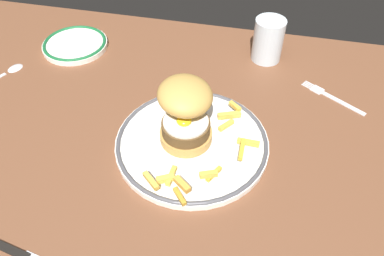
{
  "coord_description": "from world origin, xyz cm",
  "views": [
    {
      "loc": [
        14.4,
        -44.36,
        52.99
      ],
      "look_at": [
        4.29,
        1.27,
        4.6
      ],
      "focal_mm": 35.85,
      "sensor_mm": 36.0,
      "label": 1
    }
  ],
  "objects": [
    {
      "name": "water_glass",
      "position": [
        15.12,
        31.54,
        4.18
      ],
      "size": [
        6.8,
        6.8,
        9.82
      ],
      "color": "silver",
      "rests_on": "ground_plane"
    },
    {
      "name": "dinner_plate",
      "position": [
        4.29,
        1.27,
        0.84
      ],
      "size": [
        27.99,
        27.99,
        1.6
      ],
      "color": "white",
      "rests_on": "ground_plane"
    },
    {
      "name": "side_plate",
      "position": [
        -30.0,
        26.07,
        0.83
      ],
      "size": [
        15.38,
        15.38,
        1.6
      ],
      "color": "white",
      "rests_on": "ground_plane"
    },
    {
      "name": "fries_pile",
      "position": [
        5.75,
        0.19,
        2.5
      ],
      "size": [
        20.0,
        26.3,
        2.94
      ],
      "color": "gold",
      "rests_on": "dinner_plate"
    },
    {
      "name": "ground_plane",
      "position": [
        0.0,
        0.0,
        -2.0
      ],
      "size": [
        127.49,
        85.99,
        4.0
      ],
      "primitive_type": "cube",
      "color": "brown"
    },
    {
      "name": "fork",
      "position": [
        29.75,
        20.57,
        0.18
      ],
      "size": [
        12.92,
        8.85,
        0.36
      ],
      "color": "silver",
      "rests_on": "ground_plane"
    },
    {
      "name": "spoon",
      "position": [
        -40.48,
        13.92,
        0.36
      ],
      "size": [
        7.3,
        12.72,
        0.9
      ],
      "color": "silver",
      "rests_on": "ground_plane"
    },
    {
      "name": "burger",
      "position": [
        2.89,
        2.36,
        7.15
      ],
      "size": [
        13.94,
        13.9,
        11.41
      ],
      "color": "#C69147",
      "rests_on": "dinner_plate"
    }
  ]
}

